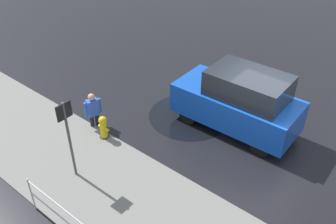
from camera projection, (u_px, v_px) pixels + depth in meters
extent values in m
plane|color=black|center=(257.00, 143.00, 11.48)|extent=(60.00, 60.00, 0.00)
cube|color=blue|center=(236.00, 106.00, 11.69)|extent=(3.94, 1.79, 0.99)
cube|color=#1E232B|center=(248.00, 85.00, 11.02)|extent=(2.37, 1.55, 0.77)
cylinder|color=black|center=(189.00, 115.00, 12.16)|extent=(0.60, 0.23, 0.60)
cylinder|color=black|center=(212.00, 96.00, 13.08)|extent=(0.60, 0.23, 0.60)
cylinder|color=black|center=(261.00, 147.00, 10.87)|extent=(0.60, 0.23, 0.60)
cylinder|color=black|center=(281.00, 123.00, 11.79)|extent=(0.60, 0.23, 0.60)
cylinder|color=gold|center=(104.00, 130.00, 11.50)|extent=(0.22, 0.22, 0.62)
sphere|color=gold|center=(103.00, 120.00, 11.29)|extent=(0.26, 0.26, 0.26)
cylinder|color=gold|center=(107.00, 130.00, 11.38)|extent=(0.10, 0.09, 0.09)
cylinder|color=gold|center=(100.00, 126.00, 11.54)|extent=(0.10, 0.09, 0.09)
cylinder|color=#2D2D2D|center=(105.00, 137.00, 11.66)|extent=(0.31, 0.31, 0.06)
cube|color=blue|center=(93.00, 107.00, 11.77)|extent=(0.34, 0.42, 0.55)
sphere|color=tan|center=(91.00, 97.00, 11.55)|extent=(0.22, 0.22, 0.22)
cylinder|color=#1E1E2D|center=(97.00, 119.00, 12.10)|extent=(0.13, 0.13, 0.45)
cylinder|color=#1E1E2D|center=(92.00, 121.00, 12.02)|extent=(0.13, 0.13, 0.45)
cylinder|color=blue|center=(100.00, 105.00, 11.88)|extent=(0.09, 0.09, 0.50)
cylinder|color=blue|center=(86.00, 110.00, 11.67)|extent=(0.09, 0.09, 0.50)
cylinder|color=#B7BABF|center=(32.00, 194.00, 9.07)|extent=(0.04, 0.04, 1.05)
cylinder|color=#4C4C51|center=(70.00, 141.00, 9.66)|extent=(0.07, 0.07, 2.40)
cube|color=black|center=(64.00, 111.00, 9.12)|extent=(0.04, 0.44, 0.44)
cylinder|color=black|center=(189.00, 116.00, 12.64)|extent=(2.75, 2.75, 0.01)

